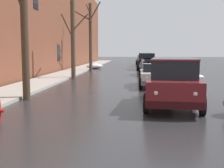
{
  "coord_description": "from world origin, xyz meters",
  "views": [
    {
      "loc": [
        0.3,
        -2.56,
        2.1
      ],
      "look_at": [
        -0.53,
        8.14,
        0.89
      ],
      "focal_mm": 47.44,
      "sensor_mm": 36.0,
      "label": 1
    }
  ],
  "objects": [
    {
      "name": "bare_tree_mid_block",
      "position": [
        -4.31,
        19.41,
        2.98
      ],
      "size": [
        1.84,
        3.42,
        5.77
      ],
      "color": "#4C3D2D",
      "rests_on": "ground"
    },
    {
      "name": "bare_tree_far_down_block",
      "position": [
        -4.34,
        28.2,
        3.75
      ],
      "size": [
        3.06,
        2.45,
        6.95
      ],
      "color": "#4C3D2D",
      "rests_on": "ground"
    },
    {
      "name": "suv_black_parked_far_down_block",
      "position": [
        1.61,
        30.36,
        0.99
      ],
      "size": [
        2.26,
        4.58,
        1.82
      ],
      "color": "black",
      "rests_on": "ground"
    },
    {
      "name": "sedan_darkblue_parked_kerbside_mid",
      "position": [
        1.75,
        22.65,
        0.75
      ],
      "size": [
        2.25,
        4.45,
        1.42
      ],
      "color": "navy",
      "rests_on": "ground"
    },
    {
      "name": "left_sidewalk_slab",
      "position": [
        -5.8,
        18.0,
        0.06
      ],
      "size": [
        2.45,
        80.0,
        0.13
      ],
      "primitive_type": "cube",
      "color": "#A8A399",
      "rests_on": "ground"
    },
    {
      "name": "suv_green_queued_behind_truck",
      "position": [
        1.67,
        36.03,
        0.99
      ],
      "size": [
        2.24,
        4.69,
        1.82
      ],
      "color": "#1E5633",
      "rests_on": "ground"
    },
    {
      "name": "snow_bank_mid_block_left",
      "position": [
        -4.38,
        31.72,
        0.3
      ],
      "size": [
        1.92,
        1.19,
        0.68
      ],
      "color": "white",
      "rests_on": "ground"
    },
    {
      "name": "sedan_red_at_far_intersection",
      "position": [
        1.51,
        42.87,
        0.75
      ],
      "size": [
        2.17,
        4.22,
        1.42
      ],
      "color": "red",
      "rests_on": "ground"
    },
    {
      "name": "suv_maroon_approaching_near_lane",
      "position": [
        1.75,
        8.7,
        0.99
      ],
      "size": [
        2.34,
        4.94,
        1.82
      ],
      "color": "maroon",
      "rests_on": "ground"
    },
    {
      "name": "bare_tree_second_along_sidewalk",
      "position": [
        -4.34,
        9.65,
        3.75
      ],
      "size": [
        2.92,
        2.66,
        7.19
      ],
      "color": "#423323",
      "rests_on": "ground"
    },
    {
      "name": "snow_bank_near_corner_right",
      "position": [
        3.84,
        18.86,
        0.27
      ],
      "size": [
        2.79,
        1.35,
        0.67
      ],
      "color": "white",
      "rests_on": "ground"
    },
    {
      "name": "sedan_white_parked_kerbside_close",
      "position": [
        1.46,
        14.88,
        0.75
      ],
      "size": [
        1.85,
        4.33,
        1.42
      ],
      "color": "silver",
      "rests_on": "ground"
    }
  ]
}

